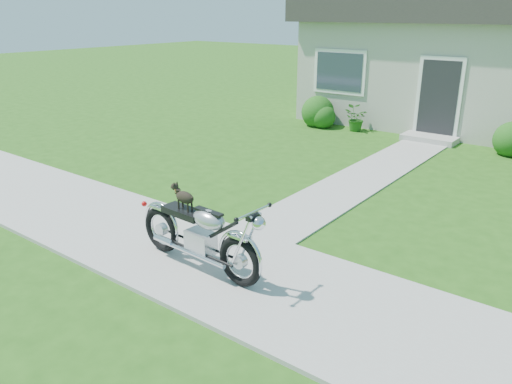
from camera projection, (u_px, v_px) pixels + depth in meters
The scene contains 5 objects.
ground at pixel (306, 298), 6.10m from camera, with size 80.00×80.00×0.00m, color #235114.
sidewalk at pixel (306, 296), 6.10m from camera, with size 24.00×2.20×0.04m, color #9E9B93.
walkway at pixel (370, 174), 10.69m from camera, with size 1.20×8.00×0.03m, color #9E9B93.
potted_plant_left at pixel (355, 118), 14.47m from camera, with size 0.66×0.57×0.74m, color #205817.
motorcycle_with_dog at pixel (200, 234), 6.56m from camera, with size 2.22×0.60×1.11m.
Camera 1 is at (2.72, -4.58, 3.30)m, focal length 35.00 mm.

